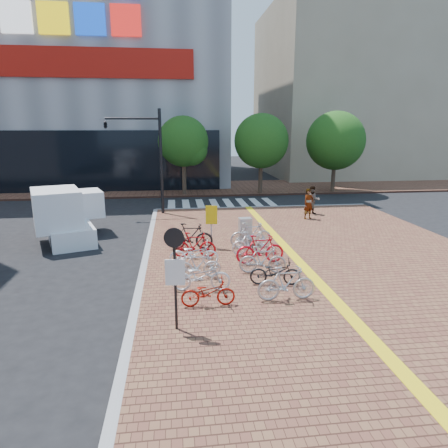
{
  "coord_description": "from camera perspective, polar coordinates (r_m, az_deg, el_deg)",
  "views": [
    {
      "loc": [
        -2.75,
        -13.35,
        5.28
      ],
      "look_at": [
        -0.73,
        2.81,
        1.3
      ],
      "focal_mm": 32.0,
      "sensor_mm": 36.0,
      "label": 1
    }
  ],
  "objects": [
    {
      "name": "utility_box",
      "position": [
        17.78,
        3.02,
        -1.03
      ],
      "size": [
        0.58,
        0.44,
        1.21
      ],
      "primitive_type": "cube",
      "rotation": [
        0.0,
        0.0,
        0.06
      ],
      "color": "#B3B3B8",
      "rests_on": "sidewalk"
    },
    {
      "name": "pedestrian_a",
      "position": [
        23.19,
        11.98,
        2.84
      ],
      "size": [
        0.74,
        0.61,
        1.74
      ],
      "primitive_type": "imported",
      "rotation": [
        0.0,
        0.0,
        0.35
      ],
      "color": "gray",
      "rests_on": "sidewalk"
    },
    {
      "name": "ground",
      "position": [
        14.62,
        4.25,
        -7.49
      ],
      "size": [
        120.0,
        120.0,
        0.0
      ],
      "primitive_type": "plane",
      "color": "black",
      "rests_on": "ground"
    },
    {
      "name": "bike_2",
      "position": [
        13.89,
        -3.72,
        -5.89
      ],
      "size": [
        1.58,
        0.48,
        0.94
      ],
      "primitive_type": "imported",
      "rotation": [
        0.0,
        0.0,
        1.55
      ],
      "color": "silver",
      "rests_on": "sidewalk"
    },
    {
      "name": "bike_10",
      "position": [
        16.4,
        3.89,
        -2.72
      ],
      "size": [
        1.71,
        0.72,
        0.99
      ],
      "primitive_type": "imported",
      "rotation": [
        0.0,
        0.0,
        1.73
      ],
      "color": "white",
      "rests_on": "sidewalk"
    },
    {
      "name": "bike_9",
      "position": [
        15.38,
        5.19,
        -3.59
      ],
      "size": [
        1.92,
        0.66,
        1.13
      ],
      "primitive_type": "imported",
      "rotation": [
        0.0,
        0.0,
        1.64
      ],
      "color": "red",
      "rests_on": "sidewalk"
    },
    {
      "name": "kerb_west",
      "position": [
        9.92,
        -13.99,
        -18.38
      ],
      "size": [
        0.25,
        34.0,
        0.15
      ],
      "primitive_type": "cube",
      "color": "gray",
      "rests_on": "ground"
    },
    {
      "name": "bike_11",
      "position": [
        17.41,
        3.87,
        -1.53
      ],
      "size": [
        1.9,
        0.7,
        1.11
      ],
      "primitive_type": "imported",
      "rotation": [
        0.0,
        0.0,
        1.67
      ],
      "color": "#AEAEB2",
      "rests_on": "sidewalk"
    },
    {
      "name": "bike_7",
      "position": [
        13.43,
        7.33,
        -6.83
      ],
      "size": [
        1.75,
        0.84,
        0.88
      ],
      "primitive_type": "imported",
      "rotation": [
        0.0,
        0.0,
        1.41
      ],
      "color": "black",
      "rests_on": "sidewalk"
    },
    {
      "name": "notice_sign",
      "position": [
        10.11,
        -7.04,
        -6.07
      ],
      "size": [
        0.51,
        0.14,
        2.74
      ],
      "color": "black",
      "rests_on": "sidewalk"
    },
    {
      "name": "street_trees",
      "position": [
        31.79,
        7.22,
        11.5
      ],
      "size": [
        16.2,
        4.6,
        6.35
      ],
      "color": "#38281E",
      "rests_on": "far_sidewalk"
    },
    {
      "name": "department_store",
      "position": [
        47.99,
        -25.11,
        22.98
      ],
      "size": [
        36.0,
        24.27,
        28.0
      ],
      "color": "gray",
      "rests_on": "ground"
    },
    {
      "name": "box_truck",
      "position": [
        20.21,
        -21.38,
        1.13
      ],
      "size": [
        3.27,
        4.78,
        2.55
      ],
      "color": "white",
      "rests_on": "ground"
    },
    {
      "name": "yellow_sign",
      "position": [
        17.16,
        -1.82,
        0.77
      ],
      "size": [
        0.5,
        0.13,
        1.85
      ],
      "color": "#B7B7BC",
      "rests_on": "sidewalk"
    },
    {
      "name": "bike_8",
      "position": [
        14.36,
        5.56,
        -5.12
      ],
      "size": [
        1.75,
        0.71,
        1.02
      ],
      "primitive_type": "imported",
      "rotation": [
        0.0,
        0.0,
        1.43
      ],
      "color": "#AAAAAE",
      "rests_on": "sidewalk"
    },
    {
      "name": "bike_5",
      "position": [
        17.1,
        -4.82,
        -1.76
      ],
      "size": [
        1.96,
        0.72,
        1.15
      ],
      "primitive_type": "imported",
      "rotation": [
        0.0,
        0.0,
        1.48
      ],
      "color": "black",
      "rests_on": "sidewalk"
    },
    {
      "name": "bike_4",
      "position": [
        16.04,
        -4.26,
        -3.0
      ],
      "size": [
        1.79,
        0.72,
        1.04
      ],
      "primitive_type": "imported",
      "rotation": [
        0.0,
        0.0,
        1.43
      ],
      "color": "red",
      "rests_on": "sidewalk"
    },
    {
      "name": "pedestrian_b",
      "position": [
        24.54,
        12.57,
        3.34
      ],
      "size": [
        0.92,
        0.77,
        1.68
      ],
      "primitive_type": "imported",
      "rotation": [
        0.0,
        0.0,
        -0.18
      ],
      "color": "#505465",
      "rests_on": "sidewalk"
    },
    {
      "name": "traffic_light_pole",
      "position": [
        24.24,
        -12.5,
        11.33
      ],
      "size": [
        3.3,
        1.27,
        6.15
      ],
      "color": "black",
      "rests_on": "sidewalk"
    },
    {
      "name": "sidewalk",
      "position": [
        11.4,
        25.09,
        -14.86
      ],
      "size": [
        14.0,
        34.0,
        0.15
      ],
      "primitive_type": "cube",
      "color": "brown",
      "rests_on": "ground"
    },
    {
      "name": "bike_0",
      "position": [
        11.83,
        -2.29,
        -9.76
      ],
      "size": [
        1.6,
        0.57,
        0.83
      ],
      "primitive_type": "imported",
      "rotation": [
        0.0,
        0.0,
        1.58
      ],
      "color": "#9F160B",
      "rests_on": "sidewalk"
    },
    {
      "name": "bike_1",
      "position": [
        12.85,
        -3.33,
        -7.43
      ],
      "size": [
        1.95,
        0.85,
        1.0
      ],
      "primitive_type": "imported",
      "rotation": [
        0.0,
        0.0,
        1.47
      ],
      "color": "silver",
      "rests_on": "sidewalk"
    },
    {
      "name": "kerb_north",
      "position": [
        26.51,
        5.56,
        2.35
      ],
      "size": [
        14.0,
        0.25,
        0.15
      ],
      "primitive_type": "cube",
      "color": "gray",
      "rests_on": "ground"
    },
    {
      "name": "tactile_strip",
      "position": [
        10.89,
        20.5,
        -15.3
      ],
      "size": [
        0.4,
        34.0,
        0.01
      ],
      "primitive_type": "cube",
      "color": "yellow",
      "rests_on": "sidewalk"
    },
    {
      "name": "bike_3",
      "position": [
        15.07,
        -4.3,
        -4.27
      ],
      "size": [
        1.9,
        0.84,
        0.97
      ],
      "primitive_type": "imported",
      "rotation": [
        0.0,
        0.0,
        1.46
      ],
      "color": "white",
      "rests_on": "sidewalk"
    },
    {
      "name": "building_beige",
      "position": [
        50.01,
        18.29,
        17.35
      ],
      "size": [
        20.0,
        18.0,
        18.0
      ],
      "primitive_type": "cube",
      "color": "gray",
      "rests_on": "ground"
    },
    {
      "name": "far_sidewalk",
      "position": [
        34.85,
        -2.52,
        5.14
      ],
      "size": [
        70.0,
        8.0,
        0.15
      ],
      "primitive_type": "cube",
      "color": "brown",
      "rests_on": "ground"
    },
    {
      "name": "bike_6",
      "position": [
        12.29,
        8.92,
        -8.39
      ],
      "size": [
        1.8,
        0.52,
        1.08
      ],
      "primitive_type": "imported",
      "rotation": [
        0.0,
        0.0,
        1.58
      ],
      "color": "#B2B2B7",
      "rests_on": "sidewalk"
    },
    {
      "name": "crosswalk",
      "position": [
        28.04,
        -0.33,
        2.9
      ],
      "size": [
        7.5,
        4.0,
        0.01
      ],
      "color": "silver",
      "rests_on": "ground"
    }
  ]
}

